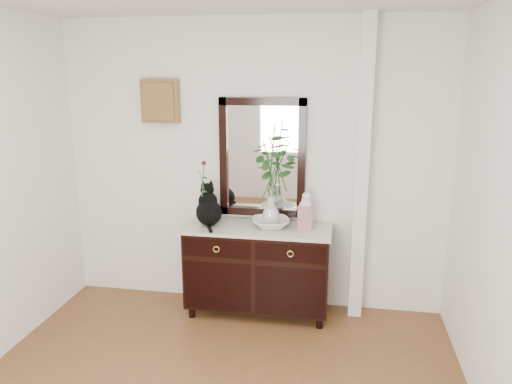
% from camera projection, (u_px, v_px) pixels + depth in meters
% --- Properties ---
extents(wall_back, '(3.60, 0.04, 2.70)m').
position_uv_depth(wall_back, '(252.00, 167.00, 4.65)').
color(wall_back, white).
rests_on(wall_back, ground).
extents(pilaster, '(0.12, 0.20, 2.70)m').
position_uv_depth(pilaster, '(361.00, 172.00, 4.41)').
color(pilaster, white).
rests_on(pilaster, ground).
extents(sideboard, '(1.33, 0.52, 0.82)m').
position_uv_depth(sideboard, '(258.00, 265.00, 4.61)').
color(sideboard, black).
rests_on(sideboard, ground).
extents(wall_mirror, '(0.80, 0.06, 1.10)m').
position_uv_depth(wall_mirror, '(262.00, 158.00, 4.60)').
color(wall_mirror, black).
rests_on(wall_mirror, wall_back).
extents(key_cabinet, '(0.35, 0.10, 0.40)m').
position_uv_depth(key_cabinet, '(161.00, 101.00, 4.61)').
color(key_cabinet, brown).
rests_on(key_cabinet, wall_back).
extents(cat, '(0.38, 0.41, 0.38)m').
position_uv_depth(cat, '(209.00, 204.00, 4.54)').
color(cat, black).
rests_on(cat, sideboard).
extents(lotus_bowl, '(0.41, 0.41, 0.08)m').
position_uv_depth(lotus_bowl, '(271.00, 223.00, 4.49)').
color(lotus_bowl, silver).
rests_on(lotus_bowl, sideboard).
extents(vase_branches, '(0.52, 0.52, 0.92)m').
position_uv_depth(vase_branches, '(271.00, 175.00, 4.38)').
color(vase_branches, silver).
rests_on(vase_branches, lotus_bowl).
extents(bud_vase_rose, '(0.08, 0.08, 0.61)m').
position_uv_depth(bud_vase_rose, '(203.00, 192.00, 4.52)').
color(bud_vase_rose, '#2E703C').
rests_on(bud_vase_rose, sideboard).
extents(ginger_jar, '(0.14, 0.14, 0.34)m').
position_uv_depth(ginger_jar, '(306.00, 210.00, 4.44)').
color(ginger_jar, silver).
rests_on(ginger_jar, sideboard).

